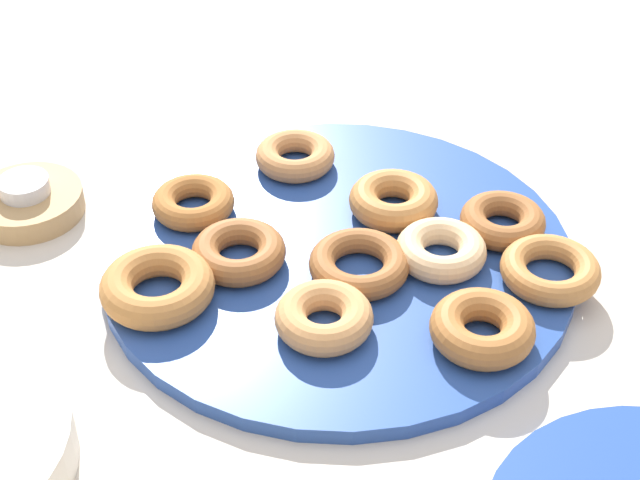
% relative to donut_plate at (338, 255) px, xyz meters
% --- Properties ---
extents(ground_plane, '(2.40, 2.40, 0.00)m').
position_rel_donut_plate_xyz_m(ground_plane, '(0.00, 0.00, -0.01)').
color(ground_plane, beige).
extents(donut_plate, '(0.41, 0.41, 0.01)m').
position_rel_donut_plate_xyz_m(donut_plate, '(0.00, 0.00, 0.00)').
color(donut_plate, '#284C9E').
rests_on(donut_plate, ground_plane).
extents(donut_0, '(0.12, 0.12, 0.02)m').
position_rel_donut_plate_xyz_m(donut_0, '(-0.17, -0.06, 0.02)').
color(donut_0, '#BC7A3D').
rests_on(donut_0, donut_plate).
extents(donut_1, '(0.11, 0.11, 0.02)m').
position_rel_donut_plate_xyz_m(donut_1, '(0.14, 0.02, 0.02)').
color(donut_1, '#AD6B33').
rests_on(donut_1, donut_plate).
extents(donut_2, '(0.09, 0.09, 0.02)m').
position_rel_donut_plate_xyz_m(donut_2, '(0.06, 0.06, 0.02)').
color(donut_2, '#995B2D').
rests_on(donut_2, donut_plate).
extents(donut_3, '(0.11, 0.11, 0.02)m').
position_rel_donut_plate_xyz_m(donut_3, '(-0.08, -0.03, 0.02)').
color(donut_3, '#EABC84').
rests_on(donut_3, donut_plate).
extents(donut_4, '(0.12, 0.12, 0.03)m').
position_rel_donut_plate_xyz_m(donut_4, '(-0.02, -0.07, 0.02)').
color(donut_4, '#BC7A3D').
rests_on(donut_4, donut_plate).
extents(donut_5, '(0.10, 0.10, 0.02)m').
position_rel_donut_plate_xyz_m(donut_5, '(-0.11, -0.10, 0.02)').
color(donut_5, '#995B2D').
rests_on(donut_5, donut_plate).
extents(donut_6, '(0.11, 0.11, 0.03)m').
position_rel_donut_plate_xyz_m(donut_6, '(0.09, 0.13, 0.02)').
color(donut_6, '#BC7A3D').
rests_on(donut_6, donut_plate).
extents(donut_7, '(0.09, 0.09, 0.03)m').
position_rel_donut_plate_xyz_m(donut_7, '(-0.04, 0.09, 0.02)').
color(donut_7, tan).
rests_on(donut_7, donut_plate).
extents(donut_8, '(0.09, 0.09, 0.03)m').
position_rel_donut_plate_xyz_m(donut_8, '(-0.15, 0.04, 0.02)').
color(donut_8, '#AD6B33').
rests_on(donut_8, donut_plate).
extents(donut_9, '(0.11, 0.11, 0.02)m').
position_rel_donut_plate_xyz_m(donut_9, '(-0.03, 0.02, 0.02)').
color(donut_9, '#995B2D').
rests_on(donut_9, donut_plate).
extents(donut_10, '(0.11, 0.11, 0.02)m').
position_rel_donut_plate_xyz_m(donut_10, '(0.10, -0.09, 0.02)').
color(donut_10, '#C6844C').
rests_on(donut_10, donut_plate).
extents(candle_holder, '(0.10, 0.10, 0.02)m').
position_rel_donut_plate_xyz_m(candle_holder, '(0.28, 0.09, 0.00)').
color(candle_holder, tan).
rests_on(candle_holder, ground_plane).
extents(tealight, '(0.05, 0.05, 0.01)m').
position_rel_donut_plate_xyz_m(tealight, '(0.28, 0.09, 0.02)').
color(tealight, silver).
rests_on(tealight, candle_holder).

